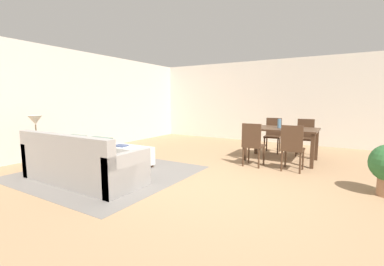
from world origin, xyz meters
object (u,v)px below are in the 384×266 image
(table_lamp, at_px, (35,121))
(vase_centerpiece, at_px, (279,123))
(couch, at_px, (81,165))
(dining_chair_far_left, at_px, (273,133))
(dining_chair_far_right, at_px, (305,135))
(dining_table, at_px, (281,132))
(dining_chair_near_left, at_px, (253,142))
(dining_chair_near_right, at_px, (292,146))
(side_table, at_px, (37,148))
(book_on_ottoman, at_px, (121,146))
(ottoman_table, at_px, (126,155))

(table_lamp, height_order, vase_centerpiece, table_lamp)
(couch, relative_size, dining_chair_far_left, 2.45)
(dining_chair_far_right, bearing_deg, couch, -124.87)
(couch, relative_size, vase_centerpiece, 10.72)
(table_lamp, height_order, dining_table, table_lamp)
(dining_table, bearing_deg, dining_chair_near_left, -113.69)
(dining_table, relative_size, dining_chair_far_left, 1.68)
(couch, bearing_deg, dining_chair_near_left, 48.72)
(dining_chair_near_left, distance_m, dining_chair_near_right, 0.79)
(side_table, relative_size, dining_table, 0.37)
(dining_table, bearing_deg, dining_chair_near_right, -65.80)
(dining_chair_near_right, relative_size, vase_centerpiece, 4.37)
(dining_table, distance_m, book_on_ottoman, 3.62)
(ottoman_table, bearing_deg, dining_chair_near_right, 23.83)
(dining_chair_near_right, xyz_separation_m, book_on_ottoman, (-3.19, -1.42, -0.08))
(dining_chair_near_left, bearing_deg, table_lamp, -145.92)
(table_lamp, xyz_separation_m, book_on_ottoman, (1.24, 1.06, -0.54))
(dining_chair_near_right, bearing_deg, book_on_ottoman, -155.98)
(couch, height_order, table_lamp, table_lamp)
(table_lamp, relative_size, dining_chair_near_right, 0.57)
(couch, bearing_deg, dining_chair_far_left, 62.75)
(table_lamp, distance_m, dining_chair_near_right, 5.09)
(book_on_ottoman, bearing_deg, couch, -79.99)
(side_table, distance_m, table_lamp, 0.53)
(dining_chair_far_left, bearing_deg, vase_centerpiece, -68.88)
(couch, distance_m, dining_chair_near_right, 3.92)
(dining_chair_near_right, xyz_separation_m, dining_chair_far_left, (-0.79, 1.75, 0.00))
(book_on_ottoman, bearing_deg, vase_centerpiece, 39.91)
(ottoman_table, height_order, table_lamp, table_lamp)
(dining_chair_far_right, bearing_deg, table_lamp, -136.17)
(table_lamp, bearing_deg, vase_centerpiece, 40.10)
(dining_table, height_order, dining_chair_far_left, dining_chair_far_left)
(dining_table, relative_size, book_on_ottoman, 5.95)
(table_lamp, bearing_deg, dining_table, 39.79)
(table_lamp, xyz_separation_m, vase_centerpiece, (3.97, 3.35, -0.12))
(dining_chair_far_left, xyz_separation_m, vase_centerpiece, (0.34, -0.88, 0.35))
(dining_table, height_order, dining_chair_far_right, dining_chair_far_right)
(dining_table, xyz_separation_m, dining_chair_far_right, (0.40, 0.89, -0.15))
(side_table, bearing_deg, book_on_ottoman, 40.52)
(couch, height_order, dining_chair_near_right, dining_chair_near_right)
(couch, height_order, dining_chair_near_left, dining_chair_near_left)
(couch, bearing_deg, dining_chair_near_right, 40.19)
(dining_chair_near_left, height_order, dining_chair_far_left, same)
(couch, distance_m, book_on_ottoman, 1.13)
(dining_chair_far_right, xyz_separation_m, vase_centerpiece, (-0.45, -0.90, 0.35))
(ottoman_table, height_order, vase_centerpiece, vase_centerpiece)
(dining_table, bearing_deg, side_table, -140.21)
(side_table, relative_size, dining_chair_far_left, 0.62)
(dining_table, xyz_separation_m, vase_centerpiece, (-0.06, -0.01, 0.20))
(couch, relative_size, side_table, 3.94)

